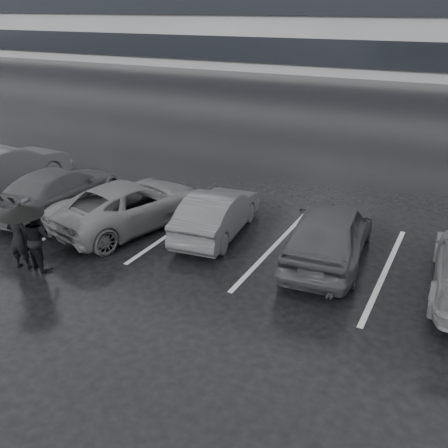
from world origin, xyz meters
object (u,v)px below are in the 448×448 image
Objects in this scene: car_main at (330,231)px; car_west_a at (217,213)px; car_west_c at (59,190)px; pedestrian_right at (37,239)px; pedestrian_left at (19,238)px; car_west_d at (6,167)px; car_west_b at (131,204)px.

car_main is 3.09m from car_west_a.
pedestrian_right reaches higher than car_west_c.
car_west_a is at bearing -115.49° from pedestrian_right.
pedestrian_left reaches higher than car_west_a.
car_main is at bearing 179.48° from car_west_c.
pedestrian_right reaches higher than car_west_d.
car_main is 0.97× the size of car_west_d.
pedestrian_left is at bearing 39.69° from pedestrian_right.
car_west_b is at bearing -85.46° from pedestrian_right.
car_west_d is (-8.00, 0.03, 0.13)m from car_west_a.
car_west_d is 2.90× the size of pedestrian_left.
pedestrian_right is at bearing 96.42° from car_west_b.
car_west_a is at bearing -6.65° from car_main.
pedestrian_left is at bearing 25.14° from car_main.
pedestrian_left is 1.02× the size of pedestrian_right.
car_west_d is at bearing -22.29° from pedestrian_right.
car_west_a is at bearing -151.47° from car_west_b.
car_west_c is at bearing 0.59° from car_west_a.
car_west_b is 1.03× the size of car_west_d.
car_west_c is 3.10m from car_west_d.
pedestrian_left is (-6.25, -3.73, 0.03)m from car_main.
pedestrian_left is at bearing 90.27° from car_west_b.
car_west_a is 0.80× the size of car_west_b.
car_west_c is 3.65m from pedestrian_right.
pedestrian_right is at bearing 45.09° from car_west_a.
pedestrian_right is at bearing -165.38° from pedestrian_left.
car_west_d reaches higher than car_west_a.
car_west_c is at bearing 169.08° from car_west_d.
car_west_b is 3.28m from pedestrian_left.
car_west_c is 1.01× the size of car_west_d.
car_west_a is at bearing -177.26° from car_west_c.
car_main is 7.28m from pedestrian_left.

